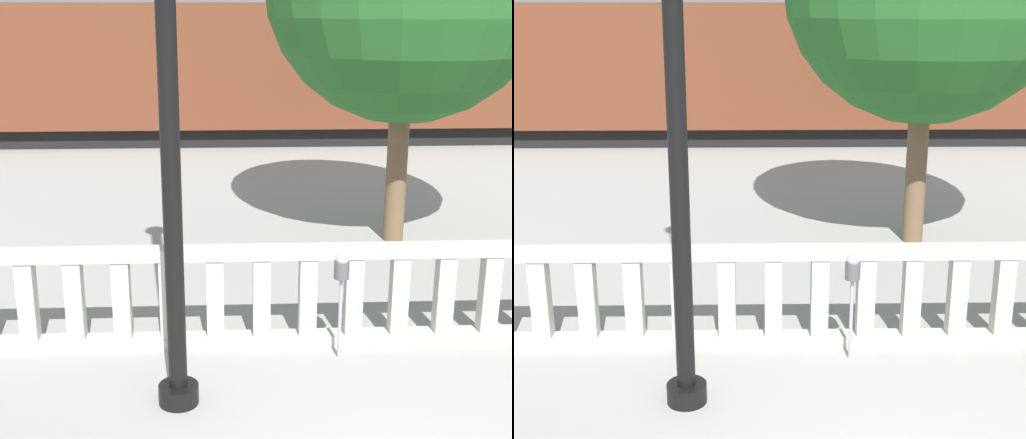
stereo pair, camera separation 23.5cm
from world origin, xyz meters
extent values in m
cube|color=#BCB5A8|center=(0.00, 3.32, 0.07)|extent=(17.91, 0.24, 0.14)
cube|color=#BCB5A8|center=(0.00, 3.32, 1.16)|extent=(17.91, 0.24, 0.14)
cube|color=#BCB5A8|center=(-3.78, 3.32, 0.62)|extent=(0.20, 0.20, 0.95)
cube|color=#BCB5A8|center=(-3.24, 3.32, 0.62)|extent=(0.20, 0.20, 0.95)
cube|color=#BCB5A8|center=(-2.70, 3.32, 0.62)|extent=(0.20, 0.20, 0.95)
cube|color=#BCB5A8|center=(-2.16, 3.32, 0.62)|extent=(0.20, 0.20, 0.95)
cube|color=#BCB5A8|center=(-1.62, 3.32, 0.62)|extent=(0.20, 0.20, 0.95)
cube|color=#BCB5A8|center=(-1.08, 3.32, 0.62)|extent=(0.20, 0.20, 0.95)
cube|color=#BCB5A8|center=(-0.54, 3.32, 0.62)|extent=(0.20, 0.20, 0.95)
cube|color=#BCB5A8|center=(0.00, 3.32, 0.62)|extent=(0.20, 0.20, 0.95)
cube|color=#BCB5A8|center=(0.54, 3.32, 0.62)|extent=(0.20, 0.20, 0.95)
cube|color=#BCB5A8|center=(1.08, 3.32, 0.62)|extent=(0.20, 0.20, 0.95)
cube|color=#BCB5A8|center=(1.62, 3.32, 0.62)|extent=(0.20, 0.20, 0.95)
cylinder|color=black|center=(-1.99, 2.05, 0.10)|extent=(0.41, 0.41, 0.20)
cylinder|color=black|center=(-1.99, 2.05, 3.35)|extent=(0.19, 0.19, 6.30)
cylinder|color=#99999E|center=(-0.21, 2.97, 0.48)|extent=(0.04, 0.04, 0.97)
cylinder|color=#4C4C51|center=(-0.21, 2.97, 1.06)|extent=(0.17, 0.17, 0.20)
sphere|color=#B2B7BC|center=(-0.21, 2.97, 1.20)|extent=(0.15, 0.15, 0.15)
cube|color=black|center=(-1.46, 16.89, 0.28)|extent=(19.65, 2.27, 0.55)
cube|color=brown|center=(-1.46, 16.89, 2.27)|extent=(20.05, 2.83, 3.44)
cube|color=black|center=(-2.15, 25.65, 0.28)|extent=(28.88, 2.35, 0.55)
cube|color=brown|center=(-2.15, 25.65, 2.16)|extent=(29.47, 2.94, 3.21)
cylinder|color=brown|center=(1.41, 7.22, 1.30)|extent=(0.35, 0.35, 2.60)
camera|label=1|loc=(-1.50, -4.39, 3.86)|focal=50.00mm
camera|label=2|loc=(-1.27, -4.39, 3.86)|focal=50.00mm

